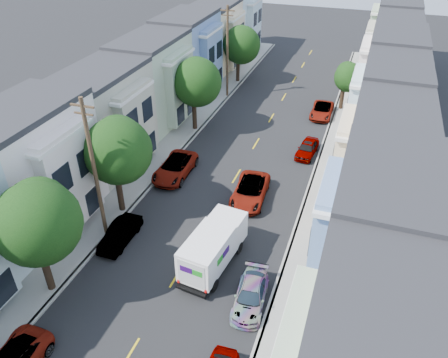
# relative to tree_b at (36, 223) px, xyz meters

# --- Properties ---
(ground) EXTENTS (160.00, 160.00, 0.00)m
(ground) POSITION_rel_tree_b_xyz_m (6.30, 3.51, -5.14)
(ground) COLOR black
(ground) RESTS_ON ground
(road_slab) EXTENTS (12.00, 70.00, 0.02)m
(road_slab) POSITION_rel_tree_b_xyz_m (6.30, 18.51, -5.13)
(road_slab) COLOR black
(road_slab) RESTS_ON ground
(curb_left) EXTENTS (0.30, 70.00, 0.15)m
(curb_left) POSITION_rel_tree_b_xyz_m (0.25, 18.51, -5.06)
(curb_left) COLOR gray
(curb_left) RESTS_ON ground
(curb_right) EXTENTS (0.30, 70.00, 0.15)m
(curb_right) POSITION_rel_tree_b_xyz_m (12.35, 18.51, -5.06)
(curb_right) COLOR gray
(curb_right) RESTS_ON ground
(sidewalk_left) EXTENTS (2.60, 70.00, 0.15)m
(sidewalk_left) POSITION_rel_tree_b_xyz_m (-1.05, 18.51, -5.06)
(sidewalk_left) COLOR gray
(sidewalk_left) RESTS_ON ground
(sidewalk_right) EXTENTS (2.60, 70.00, 0.15)m
(sidewalk_right) POSITION_rel_tree_b_xyz_m (13.65, 18.51, -5.06)
(sidewalk_right) COLOR gray
(sidewalk_right) RESTS_ON ground
(centerline) EXTENTS (0.12, 70.00, 0.01)m
(centerline) POSITION_rel_tree_b_xyz_m (6.30, 18.51, -5.14)
(centerline) COLOR gold
(centerline) RESTS_ON ground
(townhouse_row_left) EXTENTS (5.00, 70.00, 8.50)m
(townhouse_row_left) POSITION_rel_tree_b_xyz_m (-4.85, 18.51, -5.14)
(townhouse_row_left) COLOR beige
(townhouse_row_left) RESTS_ON ground
(townhouse_row_right) EXTENTS (5.00, 70.00, 8.50)m
(townhouse_row_right) POSITION_rel_tree_b_xyz_m (17.45, 18.51, -5.14)
(townhouse_row_right) COLOR beige
(townhouse_row_right) RESTS_ON ground
(tree_b) EXTENTS (4.70, 4.70, 7.51)m
(tree_b) POSITION_rel_tree_b_xyz_m (0.00, 0.00, 0.00)
(tree_b) COLOR black
(tree_b) RESTS_ON ground
(tree_c) EXTENTS (4.70, 4.70, 7.54)m
(tree_c) POSITION_rel_tree_b_xyz_m (-0.00, 8.21, 0.03)
(tree_c) COLOR black
(tree_c) RESTS_ON ground
(tree_d) EXTENTS (4.65, 4.65, 7.32)m
(tree_d) POSITION_rel_tree_b_xyz_m (0.00, 22.40, -0.16)
(tree_d) COLOR black
(tree_d) RESTS_ON ground
(tree_e) EXTENTS (4.54, 4.54, 6.92)m
(tree_e) POSITION_rel_tree_b_xyz_m (0.00, 36.48, -0.51)
(tree_e) COLOR black
(tree_e) RESTS_ON ground
(tree_far_r) EXTENTS (3.10, 3.10, 5.23)m
(tree_far_r) POSITION_rel_tree_b_xyz_m (13.20, 32.19, -1.50)
(tree_far_r) COLOR black
(tree_far_r) RESTS_ON ground
(utility_pole_near) EXTENTS (1.60, 0.26, 10.00)m
(utility_pole_near) POSITION_rel_tree_b_xyz_m (0.00, 5.51, 0.01)
(utility_pole_near) COLOR #42301E
(utility_pole_near) RESTS_ON ground
(utility_pole_far) EXTENTS (1.60, 0.26, 10.00)m
(utility_pole_far) POSITION_rel_tree_b_xyz_m (0.00, 31.51, 0.01)
(utility_pole_far) COLOR #42301E
(utility_pole_far) RESTS_ON ground
(fedex_truck) EXTENTS (2.20, 5.70, 2.74)m
(fedex_truck) POSITION_rel_tree_b_xyz_m (8.11, 5.13, -3.61)
(fedex_truck) COLOR white
(fedex_truck) RESTS_ON ground
(lead_sedan) EXTENTS (2.81, 5.44, 1.47)m
(lead_sedan) POSITION_rel_tree_b_xyz_m (8.28, 12.75, -4.41)
(lead_sedan) COLOR black
(lead_sedan) RESTS_ON ground
(parked_left_c) EXTENTS (1.43, 3.95, 1.31)m
(parked_left_c) POSITION_rel_tree_b_xyz_m (1.40, 5.13, -4.48)
(parked_left_c) COLOR #A8AAB1
(parked_left_c) RESTS_ON ground
(parked_left_d) EXTENTS (2.59, 5.38, 1.48)m
(parked_left_d) POSITION_rel_tree_b_xyz_m (1.40, 13.98, -4.40)
(parked_left_d) COLOR #430607
(parked_left_d) RESTS_ON ground
(parked_right_b) EXTENTS (2.10, 4.23, 1.23)m
(parked_right_b) POSITION_rel_tree_b_xyz_m (11.20, 2.89, -4.52)
(parked_right_b) COLOR silver
(parked_right_b) RESTS_ON ground
(parked_right_c) EXTENTS (1.87, 4.11, 1.29)m
(parked_right_c) POSITION_rel_tree_b_xyz_m (11.20, 21.03, -4.49)
(parked_right_c) COLOR black
(parked_right_c) RESTS_ON ground
(parked_right_d) EXTENTS (2.20, 4.67, 1.29)m
(parked_right_d) POSITION_rel_tree_b_xyz_m (11.20, 29.72, -4.49)
(parked_right_d) COLOR black
(parked_right_d) RESTS_ON ground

